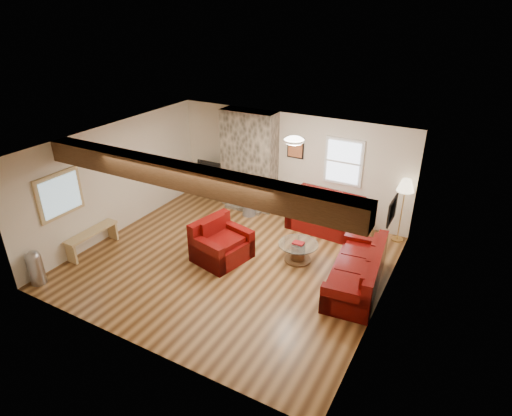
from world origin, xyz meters
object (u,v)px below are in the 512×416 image
at_px(coffee_table, 298,252).
at_px(floor_lamp, 405,189).
at_px(loveseat, 325,213).
at_px(sofa_three, 356,269).
at_px(television, 214,170).
at_px(armchair_red, 222,241).
at_px(tv_cabinet, 215,188).

distance_m(coffee_table, floor_lamp, 2.68).
bearing_deg(loveseat, floor_lamp, 14.39).
distance_m(sofa_three, television, 5.09).
bearing_deg(armchair_red, tv_cabinet, 49.27).
relative_size(armchair_red, coffee_table, 1.27).
xyz_separation_m(loveseat, coffee_table, (0.02, -1.54, -0.22)).
xyz_separation_m(sofa_three, tv_cabinet, (-4.59, 2.16, -0.13)).
xyz_separation_m(sofa_three, loveseat, (-1.32, 1.86, 0.03)).
xyz_separation_m(loveseat, tv_cabinet, (-3.27, 0.30, -0.16)).
bearing_deg(armchair_red, television, 49.27).
xyz_separation_m(tv_cabinet, television, (0.00, 0.00, 0.52)).
distance_m(coffee_table, television, 3.81).
relative_size(loveseat, armchair_red, 1.53).
xyz_separation_m(coffee_table, tv_cabinet, (-3.29, 1.84, 0.06)).
height_order(sofa_three, tv_cabinet, sofa_three).
relative_size(sofa_three, loveseat, 1.26).
bearing_deg(floor_lamp, television, -179.77).
bearing_deg(floor_lamp, sofa_three, -98.35).
bearing_deg(tv_cabinet, sofa_three, -25.19).
bearing_deg(armchair_red, floor_lamp, -36.93).
distance_m(tv_cabinet, floor_lamp, 5.01).
distance_m(armchair_red, television, 3.19).
height_order(tv_cabinet, floor_lamp, floor_lamp).
bearing_deg(tv_cabinet, coffee_table, -29.26).
bearing_deg(loveseat, armchair_red, -118.15).
bearing_deg(coffee_table, floor_lamp, 48.98).
xyz_separation_m(armchair_red, floor_lamp, (3.02, 2.57, 0.83)).
height_order(armchair_red, tv_cabinet, armchair_red).
relative_size(sofa_three, armchair_red, 1.94).
xyz_separation_m(loveseat, armchair_red, (-1.38, -2.25, -0.00)).
relative_size(coffee_table, tv_cabinet, 0.78).
height_order(sofa_three, loveseat, loveseat).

